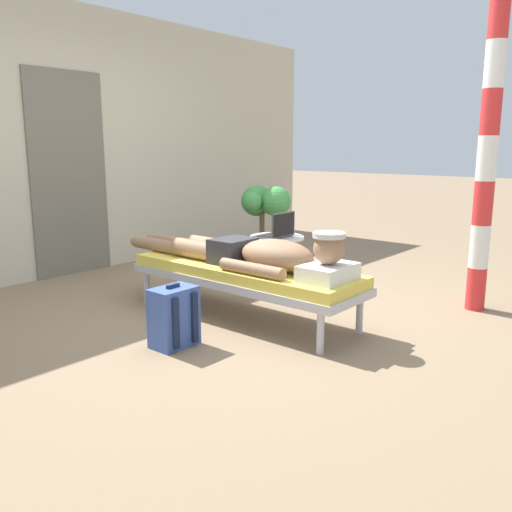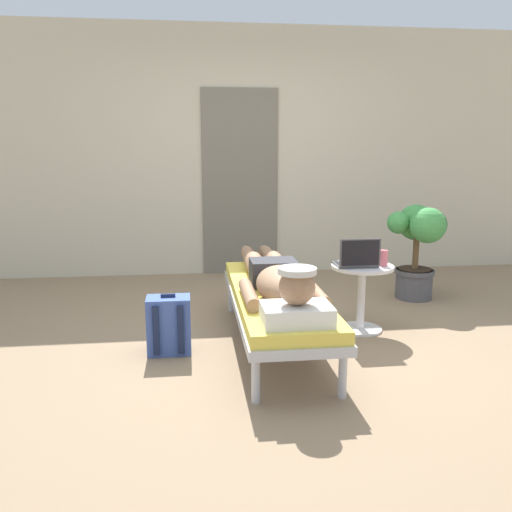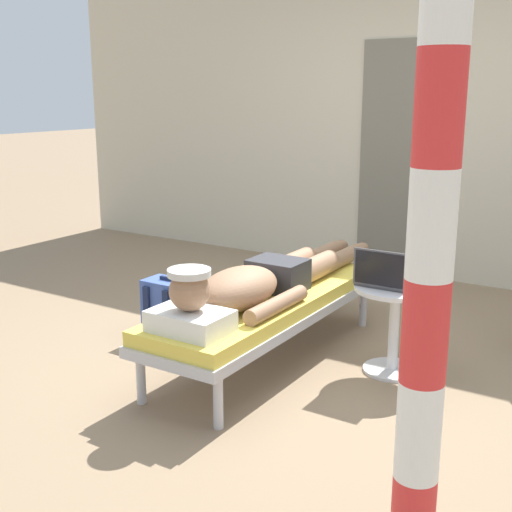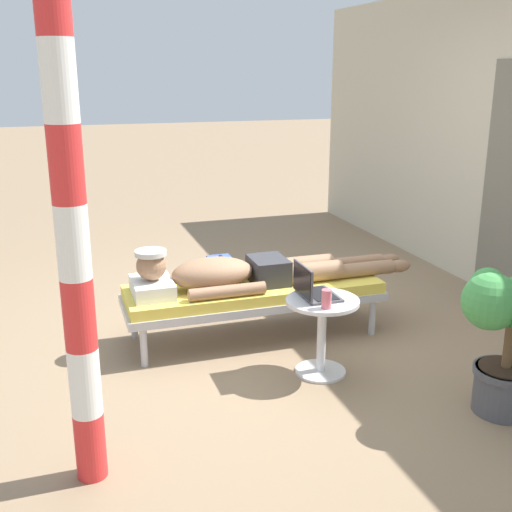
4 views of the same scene
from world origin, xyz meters
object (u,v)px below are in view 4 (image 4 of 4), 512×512
at_px(lounge_chair, 254,293).
at_px(side_table, 322,323).
at_px(potted_plant, 511,325).
at_px(person_reclining, 243,272).
at_px(porch_post, 73,242).
at_px(backpack, 222,282).
at_px(drink_glass, 327,299).
at_px(laptop, 312,289).

bearing_deg(lounge_chair, side_table, 18.48).
bearing_deg(potted_plant, person_reclining, -143.45).
distance_m(person_reclining, porch_post, 1.96).
bearing_deg(porch_post, backpack, 149.53).
height_order(lounge_chair, potted_plant, potted_plant).
height_order(person_reclining, potted_plant, potted_plant).
bearing_deg(potted_plant, lounge_chair, -145.60).
relative_size(side_table, potted_plant, 0.59).
distance_m(drink_glass, potted_plant, 1.07).
bearing_deg(person_reclining, lounge_chair, 90.00).
bearing_deg(backpack, person_reclining, -3.43).
xyz_separation_m(lounge_chair, drink_glass, (0.86, 0.20, 0.24)).
relative_size(lounge_chair, drink_glass, 15.88).
xyz_separation_m(lounge_chair, potted_plant, (1.52, 1.04, 0.22)).
bearing_deg(drink_glass, laptop, -177.66).
height_order(drink_glass, porch_post, porch_post).
bearing_deg(person_reclining, drink_glass, 18.08).
relative_size(backpack, porch_post, 0.17).
relative_size(lounge_chair, person_reclining, 0.89).
relative_size(lounge_chair, laptop, 6.26).
bearing_deg(potted_plant, porch_post, -93.48).
bearing_deg(potted_plant, laptop, -135.45).
bearing_deg(drink_glass, lounge_chair, -167.22).
bearing_deg(person_reclining, porch_post, -41.27).
relative_size(lounge_chair, backpack, 4.57).
bearing_deg(lounge_chair, drink_glass, 12.78).
height_order(lounge_chair, drink_glass, drink_glass).
xyz_separation_m(lounge_chair, laptop, (0.65, 0.19, 0.24)).
height_order(side_table, laptop, laptop).
distance_m(person_reclining, drink_glass, 0.91).
bearing_deg(drink_glass, backpack, -171.68).
height_order(side_table, drink_glass, drink_glass).
xyz_separation_m(person_reclining, potted_plant, (1.52, 1.13, 0.05)).
height_order(side_table, backpack, side_table).
bearing_deg(person_reclining, side_table, 24.46).
bearing_deg(laptop, lounge_chair, -164.02).
height_order(backpack, porch_post, porch_post).
bearing_deg(side_table, lounge_chair, -161.52).
relative_size(lounge_chair, potted_plant, 2.19).
bearing_deg(backpack, lounge_chair, 3.10).
xyz_separation_m(side_table, backpack, (-1.47, -0.28, -0.16)).
distance_m(laptop, drink_glass, 0.21).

